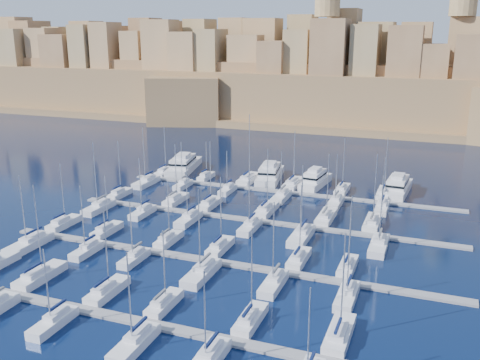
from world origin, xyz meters
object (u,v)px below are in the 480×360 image
at_px(sailboat_4, 250,319).
at_px(motor_yacht_c, 315,180).
at_px(sailboat_2, 107,291).
at_px(motor_yacht_d, 398,187).
at_px(motor_yacht_a, 184,165).
at_px(motor_yacht_b, 270,174).

relative_size(sailboat_4, motor_yacht_c, 0.95).
height_order(sailboat_2, motor_yacht_d, sailboat_2).
height_order(motor_yacht_a, motor_yacht_b, same).
relative_size(motor_yacht_b, motor_yacht_d, 1.10).
bearing_deg(motor_yacht_a, motor_yacht_d, -1.43).
bearing_deg(sailboat_4, motor_yacht_d, 79.21).
distance_m(motor_yacht_a, motor_yacht_b, 26.26).
xyz_separation_m(sailboat_4, motor_yacht_c, (-7.07, 69.42, 0.98)).
bearing_deg(sailboat_4, motor_yacht_a, 122.68).
xyz_separation_m(sailboat_2, motor_yacht_d, (36.62, 70.14, 0.99)).
height_order(sailboat_4, motor_yacht_c, sailboat_4).
bearing_deg(sailboat_2, motor_yacht_d, 62.43).
height_order(motor_yacht_a, motor_yacht_d, same).
distance_m(sailboat_4, motor_yacht_b, 73.72).
distance_m(sailboat_2, sailboat_4, 23.21).
xyz_separation_m(motor_yacht_a, motor_yacht_b, (26.24, -0.84, 0.00)).
bearing_deg(motor_yacht_c, motor_yacht_b, 172.97).
xyz_separation_m(sailboat_2, motor_yacht_b, (3.37, 70.78, 0.99)).
relative_size(sailboat_4, motor_yacht_d, 0.84).
xyz_separation_m(motor_yacht_b, motor_yacht_c, (12.77, -1.57, -0.00)).
bearing_deg(motor_yacht_c, motor_yacht_a, 176.45).
distance_m(sailboat_4, motor_yacht_c, 69.78).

